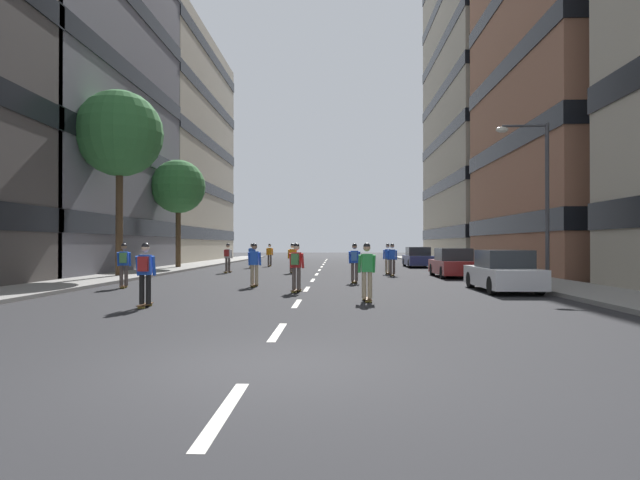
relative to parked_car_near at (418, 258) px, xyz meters
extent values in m
plane|color=#28282B|center=(-7.26, -7.45, -0.70)|extent=(152.15, 152.15, 0.00)
cube|color=gray|center=(-17.25, -4.28, -0.63)|extent=(3.06, 69.74, 0.14)
cube|color=gray|center=(2.73, -4.28, -0.63)|extent=(3.06, 69.74, 0.14)
cube|color=silver|center=(-7.26, -34.81, -0.70)|extent=(0.16, 2.20, 0.01)
cube|color=silver|center=(-7.26, -29.81, -0.70)|extent=(0.16, 2.20, 0.01)
cube|color=silver|center=(-7.26, -24.81, -0.70)|extent=(0.16, 2.20, 0.01)
cube|color=silver|center=(-7.26, -19.81, -0.70)|extent=(0.16, 2.20, 0.01)
cube|color=silver|center=(-7.26, -14.81, -0.70)|extent=(0.16, 2.20, 0.01)
cube|color=silver|center=(-7.26, -9.81, -0.70)|extent=(0.16, 2.20, 0.01)
cube|color=silver|center=(-7.26, -4.81, -0.70)|extent=(0.16, 2.20, 0.01)
cube|color=silver|center=(-7.26, 0.19, -0.70)|extent=(0.16, 2.20, 0.01)
cube|color=silver|center=(-7.26, 5.19, -0.70)|extent=(0.16, 2.20, 0.01)
cube|color=silver|center=(-7.26, 10.19, -0.70)|extent=(0.16, 2.20, 0.01)
cube|color=silver|center=(-7.26, 15.19, -0.70)|extent=(0.16, 2.20, 0.01)
cube|color=silver|center=(-7.26, 20.19, -0.70)|extent=(0.16, 2.20, 0.01)
cube|color=#B2A893|center=(-27.67, 13.21, 10.65)|extent=(17.76, 22.10, 22.70)
cube|color=black|center=(-27.67, 13.21, 2.02)|extent=(17.88, 22.22, 1.10)
cube|color=black|center=(-27.67, 13.21, 6.56)|extent=(17.88, 22.22, 1.10)
cube|color=black|center=(-27.67, 13.21, 11.10)|extent=(17.88, 22.22, 1.10)
cube|color=black|center=(-27.67, 13.21, 15.64)|extent=(17.88, 22.22, 1.10)
cube|color=black|center=(-27.67, 13.21, 20.18)|extent=(17.88, 22.22, 1.10)
cube|color=#B2A893|center=(13.14, 13.21, 18.03)|extent=(17.76, 21.12, 37.45)
cube|color=black|center=(13.14, 13.21, 2.11)|extent=(17.88, 21.24, 1.10)
cube|color=black|center=(13.14, 13.21, 6.79)|extent=(17.88, 21.24, 1.10)
cube|color=black|center=(13.14, 13.21, 11.47)|extent=(17.88, 21.24, 1.10)
cube|color=black|center=(13.14, 13.21, 16.15)|extent=(17.88, 21.24, 1.10)
cube|color=black|center=(13.14, 13.21, 20.83)|extent=(17.88, 21.24, 1.10)
cube|color=black|center=(13.14, 13.21, 25.52)|extent=(17.88, 21.24, 1.10)
cube|color=navy|center=(0.00, 0.04, -0.17)|extent=(1.80, 4.40, 0.70)
cube|color=#2D3338|center=(0.00, -0.11, 0.50)|extent=(1.60, 2.10, 0.64)
cylinder|color=black|center=(-0.80, 1.49, -0.38)|extent=(0.22, 0.64, 0.64)
cylinder|color=black|center=(0.80, 1.49, -0.38)|extent=(0.22, 0.64, 0.64)
cylinder|color=black|center=(-0.80, -1.41, -0.38)|extent=(0.22, 0.64, 0.64)
cylinder|color=black|center=(0.80, -1.41, -0.38)|extent=(0.22, 0.64, 0.64)
cube|color=silver|center=(0.00, -20.53, -0.17)|extent=(1.80, 4.40, 0.70)
cube|color=#2D3338|center=(0.00, -20.68, 0.50)|extent=(1.60, 2.10, 0.64)
cylinder|color=black|center=(-0.80, -19.08, -0.38)|extent=(0.22, 0.64, 0.64)
cylinder|color=black|center=(0.80, -19.08, -0.38)|extent=(0.22, 0.64, 0.64)
cylinder|color=black|center=(-0.80, -21.98, -0.38)|extent=(0.22, 0.64, 0.64)
cylinder|color=black|center=(0.80, -21.98, -0.38)|extent=(0.22, 0.64, 0.64)
cube|color=maroon|center=(0.00, -12.11, -0.17)|extent=(1.80, 4.40, 0.70)
cube|color=#2D3338|center=(0.00, -12.26, 0.50)|extent=(1.60, 2.10, 0.64)
cylinder|color=black|center=(-0.80, -10.66, -0.38)|extent=(0.22, 0.64, 0.64)
cylinder|color=black|center=(0.80, -10.66, -0.38)|extent=(0.22, 0.64, 0.64)
cylinder|color=black|center=(-0.80, -13.56, -0.38)|extent=(0.22, 0.64, 0.64)
cylinder|color=black|center=(0.80, -13.56, -0.38)|extent=(0.22, 0.64, 0.64)
cylinder|color=#4C3823|center=(-17.25, -13.45, 2.31)|extent=(0.36, 0.36, 5.74)
sphere|color=#387A3D|center=(-17.25, -13.45, 6.72)|extent=(4.39, 4.39, 4.39)
cylinder|color=#4C3823|center=(-17.25, -3.37, 1.61)|extent=(0.36, 0.36, 4.34)
sphere|color=#387A3D|center=(-17.25, -3.37, 5.09)|extent=(3.75, 3.75, 3.75)
cylinder|color=#3F3F44|center=(2.42, -18.52, 2.69)|extent=(0.16, 0.16, 6.50)
cylinder|color=#3F3F44|center=(1.52, -18.52, 5.84)|extent=(1.80, 0.10, 0.10)
ellipsoid|color=silver|center=(0.62, -18.52, 5.69)|extent=(0.50, 0.30, 0.24)
cube|color=brown|center=(-5.31, -16.51, -0.62)|extent=(0.33, 0.92, 0.02)
cylinder|color=#D8BF4C|center=(-5.27, -16.19, -0.66)|extent=(0.19, 0.09, 0.07)
cylinder|color=#D8BF4C|center=(-5.36, -16.82, -0.66)|extent=(0.19, 0.09, 0.07)
cylinder|color=#594C47|center=(-5.40, -16.49, -0.21)|extent=(0.16, 0.16, 0.80)
cylinder|color=#594C47|center=(-5.22, -16.52, -0.21)|extent=(0.16, 0.16, 0.80)
cube|color=blue|center=(-5.31, -16.51, 0.47)|extent=(0.35, 0.24, 0.55)
cylinder|color=blue|center=(-5.52, -16.43, 0.44)|extent=(0.12, 0.24, 0.55)
cylinder|color=blue|center=(-5.09, -16.49, 0.44)|extent=(0.12, 0.24, 0.55)
sphere|color=#997051|center=(-5.31, -16.49, 0.92)|extent=(0.22, 0.22, 0.22)
sphere|color=black|center=(-5.31, -16.49, 0.97)|extent=(0.21, 0.21, 0.21)
cube|color=#3F72BF|center=(-5.34, -16.69, 0.50)|extent=(0.28, 0.20, 0.40)
cube|color=brown|center=(-5.18, -24.15, -0.62)|extent=(0.28, 0.91, 0.02)
cylinder|color=#D8BF4C|center=(-5.21, -23.83, -0.66)|extent=(0.19, 0.09, 0.07)
cylinder|color=#D8BF4C|center=(-5.16, -24.47, -0.66)|extent=(0.19, 0.09, 0.07)
cylinder|color=tan|center=(-5.27, -24.16, -0.21)|extent=(0.15, 0.15, 0.80)
cylinder|color=tan|center=(-5.09, -24.14, -0.21)|extent=(0.15, 0.15, 0.80)
cube|color=green|center=(-5.18, -24.15, 0.47)|extent=(0.34, 0.23, 0.55)
cylinder|color=green|center=(-5.41, -24.12, 0.44)|extent=(0.11, 0.24, 0.55)
cylinder|color=green|center=(-4.97, -24.08, 0.44)|extent=(0.11, 0.24, 0.55)
sphere|color=tan|center=(-5.19, -24.13, 0.92)|extent=(0.22, 0.22, 0.22)
sphere|color=black|center=(-5.19, -24.13, 0.97)|extent=(0.21, 0.21, 0.21)
cube|color=brown|center=(-9.46, -18.76, -0.62)|extent=(0.23, 0.91, 0.02)
cylinder|color=#D8BF4C|center=(-9.45, -18.44, -0.66)|extent=(0.18, 0.08, 0.07)
cylinder|color=#D8BF4C|center=(-9.47, -19.08, -0.66)|extent=(0.18, 0.08, 0.07)
cylinder|color=tan|center=(-9.55, -18.76, -0.21)|extent=(0.14, 0.14, 0.80)
cylinder|color=tan|center=(-9.37, -18.76, -0.21)|extent=(0.14, 0.14, 0.80)
cube|color=blue|center=(-9.46, -18.76, 0.47)|extent=(0.33, 0.21, 0.55)
cylinder|color=blue|center=(-9.68, -18.70, 0.44)|extent=(0.10, 0.23, 0.55)
cylinder|color=blue|center=(-9.24, -18.72, 0.44)|extent=(0.10, 0.23, 0.55)
sphere|color=#997051|center=(-9.46, -18.74, 0.92)|extent=(0.22, 0.22, 0.22)
sphere|color=black|center=(-9.46, -18.74, 0.97)|extent=(0.21, 0.21, 0.21)
cube|color=brown|center=(-8.76, -8.68, -0.62)|extent=(0.39, 0.92, 0.02)
cylinder|color=#D8BF4C|center=(-8.83, -8.37, -0.66)|extent=(0.19, 0.11, 0.07)
cylinder|color=#D8BF4C|center=(-8.69, -8.99, -0.66)|extent=(0.19, 0.11, 0.07)
cylinder|color=#594C47|center=(-8.85, -8.70, -0.21)|extent=(0.17, 0.17, 0.80)
cylinder|color=#594C47|center=(-8.67, -8.66, -0.21)|extent=(0.17, 0.17, 0.80)
cube|color=orange|center=(-8.76, -8.68, 0.47)|extent=(0.36, 0.26, 0.55)
cylinder|color=orange|center=(-8.99, -8.68, 0.44)|extent=(0.14, 0.24, 0.55)
cylinder|color=orange|center=(-8.56, -8.59, 0.44)|extent=(0.14, 0.24, 0.55)
sphere|color=beige|center=(-8.76, -8.66, 0.92)|extent=(0.22, 0.22, 0.22)
sphere|color=black|center=(-8.76, -8.66, 0.97)|extent=(0.21, 0.21, 0.21)
cube|color=brown|center=(-12.70, -8.41, -0.62)|extent=(0.41, 0.92, 0.02)
cylinder|color=#D8BF4C|center=(-12.62, -8.10, -0.66)|extent=(0.19, 0.11, 0.07)
cylinder|color=#D8BF4C|center=(-12.77, -8.73, -0.66)|extent=(0.19, 0.11, 0.07)
cylinder|color=#594C47|center=(-12.78, -8.39, -0.21)|extent=(0.17, 0.17, 0.80)
cylinder|color=#594C47|center=(-12.61, -8.44, -0.21)|extent=(0.17, 0.17, 0.80)
cube|color=white|center=(-12.70, -8.41, 0.47)|extent=(0.36, 0.27, 0.55)
cylinder|color=white|center=(-12.90, -8.31, 0.44)|extent=(0.14, 0.24, 0.55)
cylinder|color=white|center=(-12.47, -8.42, 0.44)|extent=(0.14, 0.24, 0.55)
sphere|color=tan|center=(-12.69, -8.39, 0.92)|extent=(0.22, 0.22, 0.22)
sphere|color=black|center=(-12.69, -8.39, 0.97)|extent=(0.21, 0.21, 0.21)
cube|color=#A52626|center=(-12.74, -8.59, 0.50)|extent=(0.29, 0.22, 0.40)
cube|color=brown|center=(-7.56, -21.18, -0.62)|extent=(0.37, 0.92, 0.02)
cylinder|color=#D8BF4C|center=(-7.50, -20.87, -0.66)|extent=(0.19, 0.10, 0.07)
cylinder|color=#D8BF4C|center=(-7.62, -21.50, -0.66)|extent=(0.19, 0.10, 0.07)
cylinder|color=#594C47|center=(-7.65, -21.16, -0.21)|extent=(0.16, 0.16, 0.80)
cylinder|color=#594C47|center=(-7.47, -21.20, -0.21)|extent=(0.16, 0.16, 0.80)
cube|color=red|center=(-7.56, -21.18, 0.47)|extent=(0.35, 0.26, 0.55)
cylinder|color=red|center=(-7.76, -21.09, 0.44)|extent=(0.13, 0.24, 0.55)
cylinder|color=red|center=(-7.33, -21.18, 0.44)|extent=(0.13, 0.24, 0.55)
sphere|color=beige|center=(-7.55, -21.16, 0.92)|extent=(0.22, 0.22, 0.22)
sphere|color=black|center=(-7.55, -21.16, 0.97)|extent=(0.21, 0.21, 0.21)
cube|color=#4C8C4C|center=(-7.59, -21.36, 0.50)|extent=(0.29, 0.21, 0.40)
cube|color=brown|center=(-11.35, 0.92, -0.62)|extent=(0.21, 0.90, 0.02)
cylinder|color=#D8BF4C|center=(-11.35, 1.24, -0.66)|extent=(0.18, 0.07, 0.07)
cylinder|color=#D8BF4C|center=(-11.35, 0.60, -0.66)|extent=(0.18, 0.07, 0.07)
cylinder|color=#594C47|center=(-11.44, 0.92, -0.21)|extent=(0.14, 0.14, 0.80)
cylinder|color=#594C47|center=(-11.26, 0.92, -0.21)|extent=(0.14, 0.14, 0.80)
cube|color=orange|center=(-11.35, 0.92, 0.47)|extent=(0.32, 0.20, 0.55)
cylinder|color=orange|center=(-11.57, 0.96, 0.44)|extent=(0.09, 0.23, 0.55)
cylinder|color=orange|center=(-11.13, 0.97, 0.44)|extent=(0.09, 0.23, 0.55)
sphere|color=beige|center=(-11.35, 0.94, 0.92)|extent=(0.22, 0.22, 0.22)
sphere|color=black|center=(-11.35, 0.94, 0.97)|extent=(0.21, 0.21, 0.21)
cube|color=brown|center=(-11.36, -25.86, -0.62)|extent=(0.24, 0.91, 0.02)
cylinder|color=#D8BF4C|center=(-11.37, -25.54, -0.66)|extent=(0.18, 0.08, 0.07)
cylinder|color=#D8BF4C|center=(-11.35, -26.18, -0.66)|extent=(0.18, 0.08, 0.07)
cylinder|color=black|center=(-11.45, -25.87, -0.21)|extent=(0.15, 0.15, 0.80)
cylinder|color=black|center=(-11.27, -25.86, -0.21)|extent=(0.15, 0.15, 0.80)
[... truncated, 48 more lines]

